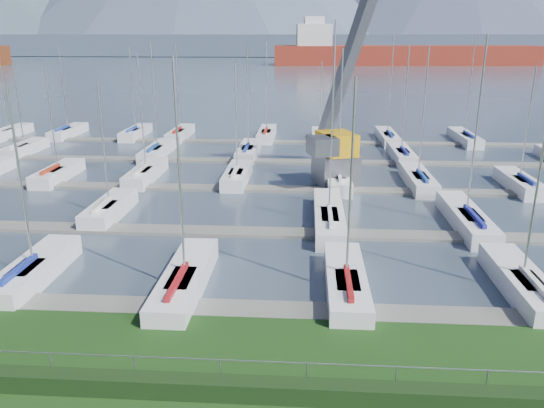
{
  "coord_description": "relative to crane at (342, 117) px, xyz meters",
  "views": [
    {
      "loc": [
        1.82,
        -15.5,
        11.82
      ],
      "look_at": [
        0.0,
        12.0,
        3.0
      ],
      "focal_mm": 35.0,
      "sensor_mm": 36.0,
      "label": 1
    }
  ],
  "objects": [
    {
      "name": "water",
      "position": [
        -4.74,
        231.06,
        -5.73
      ],
      "size": [
        800.0,
        540.0,
        0.2
      ],
      "primitive_type": "cube",
      "color": "#3E4B5A"
    },
    {
      "name": "hedge",
      "position": [
        -4.74,
        -29.34,
        -4.98
      ],
      "size": [
        80.0,
        0.7,
        0.7
      ],
      "primitive_type": "cube",
      "color": "black",
      "rests_on": "grass"
    },
    {
      "name": "fence",
      "position": [
        -4.74,
        -28.94,
        -4.13
      ],
      "size": [
        80.0,
        0.04,
        0.04
      ],
      "primitive_type": "cylinder",
      "rotation": [
        0.0,
        1.57,
        0.0
      ],
      "color": "gray",
      "rests_on": "grass"
    },
    {
      "name": "foothill",
      "position": [
        -4.74,
        301.06,
        0.67
      ],
      "size": [
        900.0,
        80.0,
        12.0
      ],
      "primitive_type": "cube",
      "color": "#485669",
      "rests_on": "water"
    },
    {
      "name": "docks",
      "position": [
        -4.74,
        -2.94,
        -5.55
      ],
      "size": [
        90.0,
        41.6,
        0.25
      ],
      "color": "slate",
      "rests_on": "water"
    },
    {
      "name": "crane",
      "position": [
        0.0,
        0.0,
        0.0
      ],
      "size": [
        7.51,
        13.0,
        22.35
      ],
      "rotation": [
        0.0,
        0.0,
        0.34
      ],
      "color": "slate",
      "rests_on": "water"
    },
    {
      "name": "cargo_ship_mid",
      "position": [
        32.58,
        188.14,
        -1.86
      ],
      "size": [
        109.26,
        24.24,
        21.5
      ],
      "rotation": [
        0.0,
        0.0,
        0.06
      ],
      "color": "maroon",
      "rests_on": "water"
    },
    {
      "name": "sailboat_fleet",
      "position": [
        -6.66,
        -0.41,
        0.03
      ],
      "size": [
        76.17,
        49.43,
        13.69
      ],
      "color": "silver",
      "rests_on": "water"
    }
  ]
}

